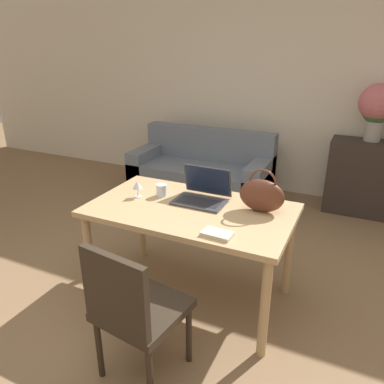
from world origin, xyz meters
TOP-DOWN VIEW (x-y plane):
  - ground_plane at (0.00, 0.00)m, footprint 14.00×14.00m
  - wall_back at (0.00, 3.10)m, footprint 10.00×0.06m
  - dining_table at (-0.02, 0.58)m, footprint 1.43×0.82m
  - chair at (0.02, -0.24)m, footprint 0.50×0.50m
  - couch at (-0.76, 2.46)m, footprint 1.69×0.76m
  - sideboard at (1.20, 2.79)m, footprint 1.03×0.40m
  - laptop at (-0.00, 0.74)m, footprint 0.37×0.30m
  - drinking_glass at (-0.31, 0.68)m, footprint 0.08×0.08m
  - wine_glass at (-0.46, 0.58)m, footprint 0.07×0.07m
  - handbag at (0.44, 0.73)m, footprint 0.31×0.12m
  - flower_vase at (1.08, 2.83)m, footprint 0.40×0.40m
  - book at (0.30, 0.27)m, footprint 0.19×0.12m

SIDE VIEW (x-z plane):
  - ground_plane at x=0.00m, z-range 0.00..0.00m
  - couch at x=-0.76m, z-range -0.12..0.70m
  - sideboard at x=1.20m, z-range 0.00..0.83m
  - chair at x=0.02m, z-range 0.05..0.94m
  - dining_table at x=-0.02m, z-range 0.29..1.03m
  - book at x=0.30m, z-range 0.74..0.77m
  - drinking_glass at x=-0.31m, z-range 0.74..0.84m
  - laptop at x=0.00m, z-range 0.69..0.93m
  - wine_glass at x=-0.46m, z-range 0.77..0.90m
  - handbag at x=0.44m, z-range 0.71..1.02m
  - flower_vase at x=1.08m, z-range 0.89..1.50m
  - wall_back at x=0.00m, z-range 0.00..2.70m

